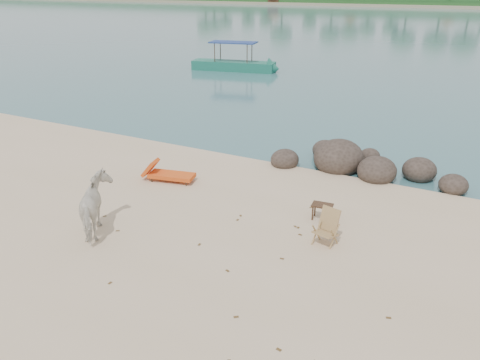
% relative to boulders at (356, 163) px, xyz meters
% --- Properties ---
extents(water, '(400.00, 400.00, 0.00)m').
position_rel_boulders_xyz_m(water, '(-1.80, 83.28, -0.24)').
color(water, '#346268').
rests_on(water, ground).
extents(boulders, '(6.32, 2.83, 1.27)m').
position_rel_boulders_xyz_m(boulders, '(0.00, 0.00, 0.00)').
color(boulders, '#312821').
rests_on(boulders, ground).
extents(cow, '(1.69, 1.81, 1.44)m').
position_rel_boulders_xyz_m(cow, '(-4.59, -7.35, 0.49)').
color(cow, white).
rests_on(cow, ground).
extents(side_table, '(0.58, 0.40, 0.44)m').
position_rel_boulders_xyz_m(side_table, '(0.17, -4.07, -0.02)').
color(side_table, black).
rests_on(side_table, ground).
extents(lounge_chair, '(1.90, 1.01, 0.54)m').
position_rel_boulders_xyz_m(lounge_chair, '(-4.93, -3.76, 0.04)').
color(lounge_chair, '#EE441C').
rests_on(lounge_chair, ground).
extents(deck_chair, '(0.67, 0.71, 0.84)m').
position_rel_boulders_xyz_m(deck_chair, '(0.65, -5.25, 0.19)').
color(deck_chair, tan).
rests_on(deck_chair, ground).
extents(boat_near, '(6.94, 2.85, 3.29)m').
position_rel_boulders_xyz_m(boat_near, '(-13.21, 15.55, 1.41)').
color(boat_near, '#1B6A56').
rests_on(boat_near, water).
extents(dead_leaves, '(8.52, 6.50, 0.00)m').
position_rel_boulders_xyz_m(dead_leaves, '(-1.08, -6.58, -0.23)').
color(dead_leaves, brown).
rests_on(dead_leaves, ground).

